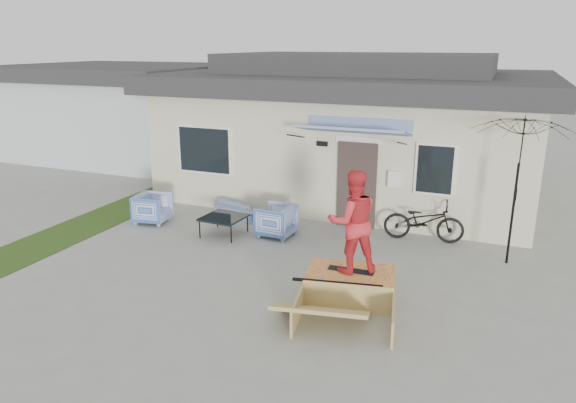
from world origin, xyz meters
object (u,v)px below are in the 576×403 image
at_px(armchair_right, 276,219).
at_px(bicycle, 424,217).
at_px(loveseat, 240,206).
at_px(skate_ramp, 350,286).
at_px(armchair_left, 153,207).
at_px(skater, 353,220).
at_px(patio_umbrella, 517,181).
at_px(coffee_table, 224,226).
at_px(skateboard, 351,270).

distance_m(armchair_right, bicycle, 3.38).
bearing_deg(loveseat, skate_ramp, 159.55).
relative_size(loveseat, bicycle, 0.80).
distance_m(loveseat, bicycle, 4.68).
xyz_separation_m(armchair_left, bicycle, (6.49, 1.26, 0.17)).
height_order(armchair_left, armchair_right, armchair_right).
distance_m(loveseat, skater, 5.29).
bearing_deg(armchair_right, bicycle, 110.02).
distance_m(loveseat, armchair_left, 2.20).
relative_size(skate_ramp, skater, 1.12).
bearing_deg(loveseat, patio_umbrella, -165.17).
height_order(armchair_left, skater, skater).
height_order(patio_umbrella, skate_ramp, patio_umbrella).
bearing_deg(coffee_table, armchair_right, 19.67).
distance_m(bicycle, skate_ramp, 3.53).
distance_m(loveseat, skateboard, 5.17).
height_order(coffee_table, skate_ramp, skate_ramp).
distance_m(patio_umbrella, skater, 3.74).
relative_size(armchair_left, skater, 0.45).
bearing_deg(coffee_table, skateboard, -28.59).
bearing_deg(armchair_left, armchair_right, -95.44).
distance_m(armchair_left, skater, 6.21).
xyz_separation_m(bicycle, skateboard, (-0.75, -3.38, -0.04)).
xyz_separation_m(coffee_table, skateboard, (3.63, -1.98, 0.30)).
xyz_separation_m(patio_umbrella, skate_ramp, (-2.55, -2.76, -1.50)).
relative_size(bicycle, skateboard, 2.21).
bearing_deg(skateboard, coffee_table, 149.56).
bearing_deg(armchair_right, patio_umbrella, 96.62).
height_order(bicycle, skater, skater).
bearing_deg(armchair_left, skate_ramp, -120.87).
bearing_deg(skater, loveseat, -72.30).
distance_m(armchair_left, coffee_table, 2.12).
height_order(armchair_right, skate_ramp, armchair_right).
height_order(armchair_right, skater, skater).
distance_m(armchair_left, skateboard, 6.12).
height_order(coffee_table, patio_umbrella, patio_umbrella).
distance_m(skateboard, skater, 0.93).
relative_size(armchair_right, patio_umbrella, 0.36).
xyz_separation_m(coffee_table, skate_ramp, (3.64, -2.03, 0.03)).
xyz_separation_m(bicycle, skater, (-0.75, -3.38, 0.89)).
bearing_deg(coffee_table, patio_umbrella, 6.79).
height_order(skate_ramp, skater, skater).
relative_size(loveseat, skate_ramp, 0.71).
relative_size(armchair_left, patio_umbrella, 0.35).
xyz_separation_m(skate_ramp, skateboard, (-0.01, 0.05, 0.28)).
bearing_deg(armchair_left, bicycle, -89.16).
height_order(skateboard, skater, skater).
bearing_deg(bicycle, skateboard, 161.13).
xyz_separation_m(patio_umbrella, skateboard, (-2.56, -2.71, -1.22)).
bearing_deg(patio_umbrella, armchair_right, -176.32).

